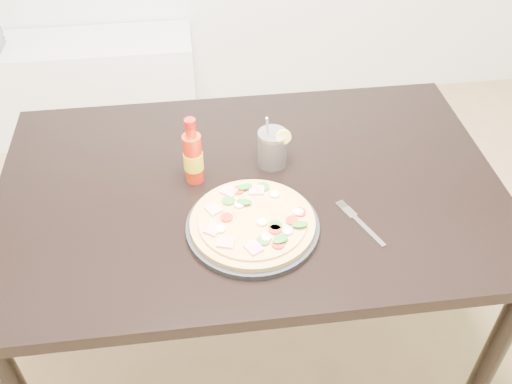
{
  "coord_description": "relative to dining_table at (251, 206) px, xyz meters",
  "views": [
    {
      "loc": [
        -0.11,
        -0.52,
        1.8
      ],
      "look_at": [
        0.03,
        0.54,
        0.83
      ],
      "focal_mm": 40.0,
      "sensor_mm": 36.0,
      "label": 1
    }
  ],
  "objects": [
    {
      "name": "pizza",
      "position": [
        -0.01,
        -0.17,
        0.11
      ],
      "size": [
        0.32,
        0.32,
        0.03
      ],
      "color": "tan",
      "rests_on": "plate"
    },
    {
      "name": "cola_cup",
      "position": [
        0.07,
        0.09,
        0.14
      ],
      "size": [
        0.09,
        0.08,
        0.17
      ],
      "rotation": [
        0.0,
        0.0,
        -0.02
      ],
      "color": "black",
      "rests_on": "dining_table"
    },
    {
      "name": "plate",
      "position": [
        -0.02,
        -0.17,
        0.09
      ],
      "size": [
        0.34,
        0.34,
        0.02
      ],
      "primitive_type": "cylinder",
      "color": "black",
      "rests_on": "dining_table"
    },
    {
      "name": "media_console",
      "position": [
        -0.83,
        1.41,
        -0.42
      ],
      "size": [
        1.4,
        0.34,
        0.5
      ],
      "primitive_type": "cube",
      "color": "white",
      "rests_on": "ground"
    },
    {
      "name": "hot_sauce_bottle",
      "position": [
        -0.15,
        0.04,
        0.16
      ],
      "size": [
        0.06,
        0.06,
        0.2
      ],
      "rotation": [
        0.0,
        0.0,
        0.24
      ],
      "color": "red",
      "rests_on": "dining_table"
    },
    {
      "name": "fork",
      "position": [
        0.26,
        -0.18,
        0.09
      ],
      "size": [
        0.09,
        0.18,
        0.0
      ],
      "rotation": [
        0.0,
        0.0,
        0.41
      ],
      "color": "silver",
      "rests_on": "dining_table"
    },
    {
      "name": "dining_table",
      "position": [
        0.0,
        0.0,
        0.0
      ],
      "size": [
        1.4,
        0.9,
        0.75
      ],
      "color": "black",
      "rests_on": "ground"
    }
  ]
}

